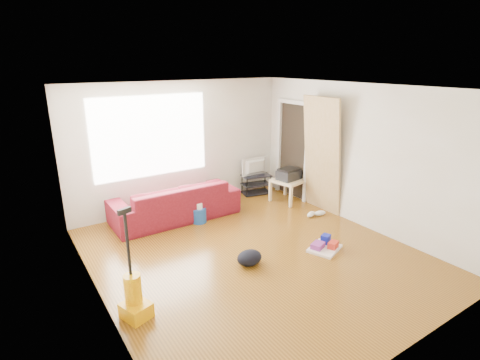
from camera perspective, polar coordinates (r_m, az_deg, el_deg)
room at (r=5.56m, az=1.93°, el=1.01°), size 4.51×5.01×2.51m
sofa at (r=7.24m, az=-9.70°, el=-5.71°), size 2.35×0.92×0.69m
tv_stand at (r=8.35m, az=2.49°, el=-0.63°), size 0.69×0.48×0.43m
tv at (r=8.23m, az=2.53°, el=2.00°), size 0.66×0.09×0.38m
side_table at (r=7.93m, az=7.37°, el=-0.42°), size 0.70×0.70×0.48m
printer at (r=7.87m, az=7.43°, el=0.90°), size 0.50×0.41×0.24m
bucket at (r=7.01m, az=-6.26°, el=-6.39°), size 0.30×0.30×0.28m
toilet_paper at (r=6.91m, az=-6.21°, el=-5.02°), size 0.12×0.12×0.11m
cleaning_tray at (r=6.15m, az=12.78°, el=-9.77°), size 0.62×0.56×0.18m
backpack at (r=5.63m, az=1.44°, el=-12.70°), size 0.41×0.34×0.21m
sneakers at (r=7.35m, az=11.43°, el=-5.05°), size 0.44×0.23×0.10m
vacuum at (r=4.68m, az=-15.80°, el=-16.85°), size 0.37×0.39×1.33m
door_panel at (r=7.68m, az=11.82°, el=-4.44°), size 0.28×0.90×2.23m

